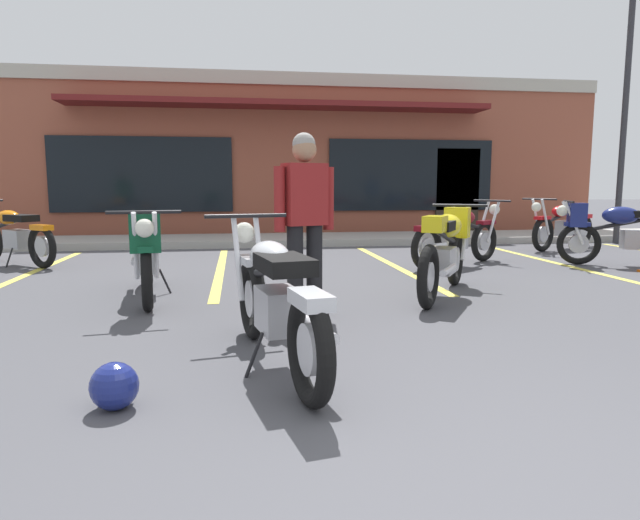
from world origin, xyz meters
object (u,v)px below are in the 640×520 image
object	(u,v)px
motorcycle_silver_naked	(146,250)
motorcycle_cream_vintage	(14,234)
motorcycle_orange_scrambler	(563,225)
motorcycle_red_sportbike	(458,235)
motorcycle_foreground_classic	(275,298)
motorcycle_black_cruiser	(623,231)
helmet_on_pavement	(114,386)
parking_lot_lamp_post	(631,71)
person_by_back_row	(305,213)
motorcycle_blue_standard	(446,247)

from	to	relation	value
motorcycle_silver_naked	motorcycle_cream_vintage	xyz separation A→B (m)	(-2.42, 3.00, -0.07)
motorcycle_orange_scrambler	motorcycle_red_sportbike	bearing A→B (deg)	-147.46
motorcycle_foreground_classic	motorcycle_black_cruiser	size ratio (longest dim) A/B	1.04
motorcycle_silver_naked	motorcycle_cream_vintage	bearing A→B (deg)	128.92
motorcycle_black_cruiser	motorcycle_silver_naked	world-z (taller)	same
helmet_on_pavement	parking_lot_lamp_post	distance (m)	11.78
motorcycle_foreground_classic	motorcycle_orange_scrambler	xyz separation A→B (m)	(5.87, 6.14, 0.00)
motorcycle_foreground_classic	motorcycle_silver_naked	distance (m)	2.68
motorcycle_foreground_classic	motorcycle_cream_vintage	world-z (taller)	same
motorcycle_red_sportbike	person_by_back_row	xyz separation A→B (m)	(-2.67, -2.89, 0.49)
helmet_on_pavement	person_by_back_row	bearing A→B (deg)	58.22
helmet_on_pavement	motorcycle_blue_standard	bearing A→B (deg)	43.89
motorcycle_blue_standard	helmet_on_pavement	world-z (taller)	motorcycle_blue_standard
motorcycle_red_sportbike	motorcycle_cream_vintage	bearing A→B (deg)	170.95
motorcycle_black_cruiser	person_by_back_row	size ratio (longest dim) A/B	1.21
motorcycle_silver_naked	motorcycle_foreground_classic	bearing A→B (deg)	-63.56
motorcycle_black_cruiser	motorcycle_blue_standard	xyz separation A→B (m)	(-3.43, -1.73, 0.00)
motorcycle_silver_naked	motorcycle_blue_standard	xyz separation A→B (m)	(3.23, -0.19, 0.00)
motorcycle_orange_scrambler	motorcycle_blue_standard	bearing A→B (deg)	-134.29
helmet_on_pavement	parking_lot_lamp_post	world-z (taller)	parking_lot_lamp_post
motorcycle_foreground_classic	motorcycle_orange_scrambler	bearing A→B (deg)	46.30
person_by_back_row	helmet_on_pavement	size ratio (longest dim) A/B	6.44
helmet_on_pavement	motorcycle_silver_naked	bearing A→B (deg)	95.41
person_by_back_row	motorcycle_foreground_classic	bearing A→B (deg)	-104.44
motorcycle_orange_scrambler	parking_lot_lamp_post	size ratio (longest dim) A/B	0.35
motorcycle_foreground_classic	motorcycle_blue_standard	world-z (taller)	same
motorcycle_orange_scrambler	person_by_back_row	xyz separation A→B (m)	(-5.50, -4.69, 0.49)
motorcycle_orange_scrambler	person_by_back_row	size ratio (longest dim) A/B	1.13
motorcycle_blue_standard	motorcycle_black_cruiser	bearing A→B (deg)	26.79
motorcycle_blue_standard	parking_lot_lamp_post	bearing A→B (deg)	39.87
motorcycle_blue_standard	helmet_on_pavement	distance (m)	4.10
motorcycle_cream_vintage	helmet_on_pavement	size ratio (longest dim) A/B	6.62
motorcycle_black_cruiser	parking_lot_lamp_post	world-z (taller)	parking_lot_lamp_post
motorcycle_foreground_classic	motorcycle_blue_standard	xyz separation A→B (m)	(2.03, 2.21, 0.07)
motorcycle_cream_vintage	motorcycle_orange_scrambler	bearing A→B (deg)	4.47
motorcycle_red_sportbike	motorcycle_black_cruiser	xyz separation A→B (m)	(2.42, -0.39, 0.07)
motorcycle_orange_scrambler	motorcycle_cream_vintage	bearing A→B (deg)	-175.53
motorcycle_silver_naked	motorcycle_black_cruiser	bearing A→B (deg)	13.04
motorcycle_foreground_classic	motorcycle_cream_vintage	distance (m)	6.50
motorcycle_red_sportbike	motorcycle_orange_scrambler	xyz separation A→B (m)	(2.82, 1.80, 0.00)
motorcycle_blue_standard	motorcycle_cream_vintage	xyz separation A→B (m)	(-5.65, 3.19, -0.07)
motorcycle_foreground_classic	parking_lot_lamp_post	size ratio (longest dim) A/B	0.39
motorcycle_red_sportbike	motorcycle_orange_scrambler	world-z (taller)	same
motorcycle_foreground_classic	motorcycle_blue_standard	distance (m)	3.00
motorcycle_silver_naked	motorcycle_red_sportbike	bearing A→B (deg)	24.58
motorcycle_red_sportbike	motorcycle_blue_standard	xyz separation A→B (m)	(-1.01, -2.13, 0.07)
motorcycle_orange_scrambler	helmet_on_pavement	size ratio (longest dim) A/B	7.30
motorcycle_orange_scrambler	motorcycle_cream_vintage	distance (m)	9.51
helmet_on_pavement	parking_lot_lamp_post	bearing A→B (deg)	41.32
motorcycle_black_cruiser	helmet_on_pavement	xyz separation A→B (m)	(-6.38, -4.56, -0.40)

